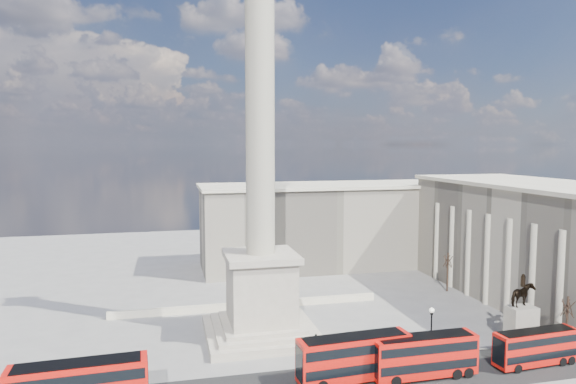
% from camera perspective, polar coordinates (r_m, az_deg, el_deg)
% --- Properties ---
extents(ground, '(180.00, 180.00, 0.00)m').
position_cam_1_polar(ground, '(63.86, -2.16, -17.24)').
color(ground, gray).
rests_on(ground, ground).
extents(nelsons_column, '(14.00, 14.00, 49.85)m').
position_cam_1_polar(nelsons_column, '(64.94, -3.06, -4.96)').
color(nelsons_column, '#B6AC97').
rests_on(nelsons_column, ground).
extents(balustrade_wall, '(40.00, 0.60, 1.10)m').
position_cam_1_polar(balustrade_wall, '(78.48, -4.48, -12.46)').
color(balustrade_wall, beige).
rests_on(balustrade_wall, ground).
extents(building_east, '(19.00, 46.00, 18.60)m').
position_cam_1_polar(building_east, '(89.53, 26.06, -4.99)').
color(building_east, '#B3AA93').
rests_on(building_east, ground).
extents(building_northeast, '(51.00, 17.00, 16.60)m').
position_cam_1_polar(building_northeast, '(104.05, 4.38, -3.65)').
color(building_northeast, '#B3AA93').
rests_on(building_northeast, ground).
extents(red_bus_b, '(12.09, 3.51, 4.84)m').
position_cam_1_polar(red_bus_b, '(56.09, 7.42, -17.76)').
color(red_bus_b, red).
rests_on(red_bus_b, ground).
extents(red_bus_c, '(11.34, 2.76, 4.59)m').
position_cam_1_polar(red_bus_c, '(58.24, 14.95, -17.14)').
color(red_bus_c, red).
rests_on(red_bus_c, ground).
extents(red_bus_d, '(10.02, 2.94, 4.01)m').
position_cam_1_polar(red_bus_d, '(65.40, 25.87, -15.24)').
color(red_bus_d, red).
rests_on(red_bus_d, ground).
extents(victorian_lamp, '(0.56, 0.56, 6.58)m').
position_cam_1_polar(victorian_lamp, '(60.77, 15.63, -14.71)').
color(victorian_lamp, black).
rests_on(victorian_lamp, ground).
extents(equestrian_statue, '(4.22, 3.17, 8.73)m').
position_cam_1_polar(equestrian_statue, '(71.03, 24.50, -12.73)').
color(equestrian_statue, beige).
rests_on(equestrian_statue, ground).
extents(bare_tree_near, '(1.60, 1.60, 6.98)m').
position_cam_1_polar(bare_tree_near, '(70.13, 28.66, -11.05)').
color(bare_tree_near, '#332319').
rests_on(bare_tree_near, ground).
extents(bare_tree_mid, '(1.73, 1.73, 6.58)m').
position_cam_1_polar(bare_tree_mid, '(77.43, 26.44, -9.69)').
color(bare_tree_mid, '#332319').
rests_on(bare_tree_mid, ground).
extents(bare_tree_far, '(1.67, 1.67, 6.83)m').
position_cam_1_polar(bare_tree_far, '(90.16, 17.35, -7.17)').
color(bare_tree_far, '#332319').
rests_on(bare_tree_far, ground).
extents(pedestrian_walking, '(0.73, 0.56, 1.79)m').
position_cam_1_polar(pedestrian_walking, '(67.20, 16.37, -15.46)').
color(pedestrian_walking, black).
rests_on(pedestrian_walking, ground).
extents(pedestrian_standing, '(1.01, 0.85, 1.86)m').
position_cam_1_polar(pedestrian_standing, '(63.64, 15.80, -16.62)').
color(pedestrian_standing, black).
rests_on(pedestrian_standing, ground).
extents(pedestrian_crossing, '(0.63, 1.14, 1.85)m').
position_cam_1_polar(pedestrian_crossing, '(64.17, 3.12, -16.24)').
color(pedestrian_crossing, black).
rests_on(pedestrian_crossing, ground).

